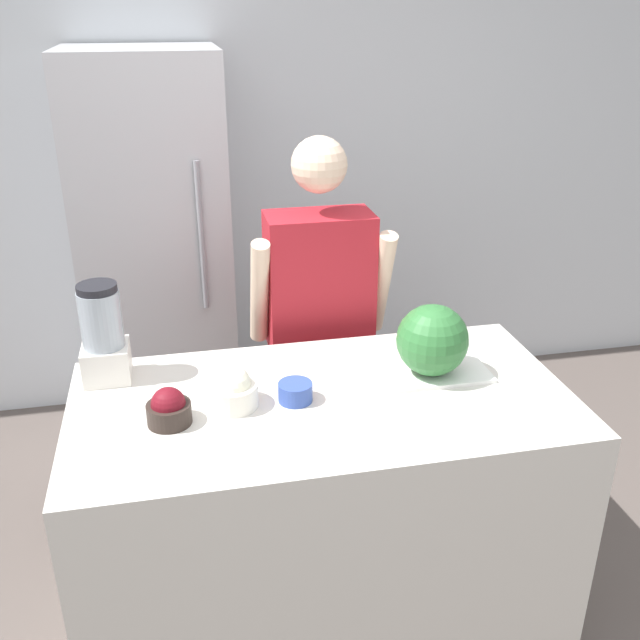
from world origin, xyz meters
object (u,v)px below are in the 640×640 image
bowl_cherries (169,409)px  bowl_cream (232,390)px  refrigerator (157,257)px  bowl_small_blue (295,392)px  watermelon (432,340)px  person (319,333)px  blender (103,336)px

bowl_cherries → bowl_cream: bearing=17.0°
bowl_cream → refrigerator: bearing=99.3°
bowl_cherries → bowl_small_blue: 0.39m
watermelon → bowl_cream: size_ratio=1.50×
person → watermelon: size_ratio=6.72×
bowl_cherries → bowl_small_blue: size_ratio=1.23×
bowl_cherries → bowl_small_blue: (0.39, 0.05, -0.02)m
bowl_small_blue → watermelon: bearing=8.0°
refrigerator → blender: (-0.16, -1.10, 0.12)m
refrigerator → watermelon: 1.58m
blender → bowl_cherries: bearing=-58.9°
bowl_cherries → blender: bearing=121.1°
bowl_cherries → refrigerator: bearing=91.2°
blender → refrigerator: bearing=81.6°
bowl_cream → watermelon: bearing=4.8°
person → bowl_small_blue: (-0.21, -0.62, 0.11)m
person → bowl_cherries: size_ratio=12.06×
bowl_cream → blender: (-0.39, 0.26, 0.10)m
person → bowl_small_blue: bearing=-108.5°
refrigerator → bowl_cream: size_ratio=11.72×
bowl_small_blue → blender: bearing=155.0°
refrigerator → bowl_small_blue: refrigerator is taller
refrigerator → watermelon: size_ratio=7.83×
person → blender: (-0.79, -0.35, 0.23)m
person → bowl_cream: (-0.40, -0.61, 0.13)m
bowl_cream → blender: size_ratio=0.47×
refrigerator → blender: refrigerator is taller
watermelon → bowl_cream: 0.67m
bowl_cream → blender: 0.48m
person → watermelon: bearing=-64.9°
watermelon → bowl_small_blue: (-0.47, -0.07, -0.10)m
person → blender: size_ratio=4.77×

